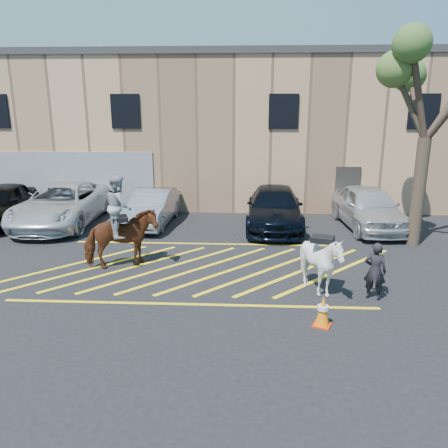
{
  "coord_description": "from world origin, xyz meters",
  "views": [
    {
      "loc": [
        1.39,
        -12.82,
        4.84
      ],
      "look_at": [
        0.73,
        0.2,
        1.3
      ],
      "focal_mm": 35.0,
      "sensor_mm": 36.0,
      "label": 1
    }
  ],
  "objects_px": {
    "mounted_bay": "(120,231)",
    "saddled_white": "(321,263)",
    "car_silver_sedan": "(152,207)",
    "car_blue_suv": "(274,208)",
    "traffic_cone": "(323,311)",
    "car_white_pickup": "(62,204)",
    "car_white_suv": "(368,207)",
    "car_black_suv": "(0,204)",
    "tree": "(432,79)",
    "handler": "(375,271)"
  },
  "relations": [
    {
      "from": "car_silver_sedan",
      "to": "car_blue_suv",
      "type": "bearing_deg",
      "value": 2.36
    },
    {
      "from": "car_white_pickup",
      "to": "mounted_bay",
      "type": "xyz_separation_m",
      "value": [
        3.9,
        -4.94,
        0.31
      ]
    },
    {
      "from": "car_silver_sedan",
      "to": "car_blue_suv",
      "type": "relative_size",
      "value": 0.81
    },
    {
      "from": "car_blue_suv",
      "to": "tree",
      "type": "distance_m",
      "value": 7.24
    },
    {
      "from": "car_silver_sedan",
      "to": "mounted_bay",
      "type": "xyz_separation_m",
      "value": [
        0.12,
        -5.1,
        0.44
      ]
    },
    {
      "from": "saddled_white",
      "to": "car_white_suv",
      "type": "bearing_deg",
      "value": 65.92
    },
    {
      "from": "car_white_suv",
      "to": "car_blue_suv",
      "type": "bearing_deg",
      "value": 176.01
    },
    {
      "from": "car_white_pickup",
      "to": "car_silver_sedan",
      "type": "xyz_separation_m",
      "value": [
        3.78,
        0.16,
        -0.12
      ]
    },
    {
      "from": "car_white_pickup",
      "to": "car_silver_sedan",
      "type": "distance_m",
      "value": 3.78
    },
    {
      "from": "car_silver_sedan",
      "to": "car_blue_suv",
      "type": "height_order",
      "value": "car_blue_suv"
    },
    {
      "from": "car_blue_suv",
      "to": "car_white_pickup",
      "type": "bearing_deg",
      "value": -176.95
    },
    {
      "from": "car_white_suv",
      "to": "handler",
      "type": "xyz_separation_m",
      "value": [
        -1.65,
        -6.92,
        -0.1
      ]
    },
    {
      "from": "car_white_suv",
      "to": "car_black_suv",
      "type": "bearing_deg",
      "value": 176.36
    },
    {
      "from": "car_blue_suv",
      "to": "traffic_cone",
      "type": "relative_size",
      "value": 7.46
    },
    {
      "from": "mounted_bay",
      "to": "saddled_white",
      "type": "height_order",
      "value": "mounted_bay"
    },
    {
      "from": "saddled_white",
      "to": "car_blue_suv",
      "type": "bearing_deg",
      "value": 96.92
    },
    {
      "from": "car_black_suv",
      "to": "saddled_white",
      "type": "distance_m",
      "value": 14.01
    },
    {
      "from": "car_blue_suv",
      "to": "car_white_suv",
      "type": "height_order",
      "value": "car_white_suv"
    },
    {
      "from": "car_blue_suv",
      "to": "traffic_cone",
      "type": "bearing_deg",
      "value": -83.56
    },
    {
      "from": "car_white_suv",
      "to": "tree",
      "type": "distance_m",
      "value": 5.43
    },
    {
      "from": "car_black_suv",
      "to": "handler",
      "type": "distance_m",
      "value": 15.3
    },
    {
      "from": "car_white_pickup",
      "to": "car_white_suv",
      "type": "xyz_separation_m",
      "value": [
        12.66,
        0.09,
        0.01
      ]
    },
    {
      "from": "car_white_suv",
      "to": "handler",
      "type": "height_order",
      "value": "car_white_suv"
    },
    {
      "from": "saddled_white",
      "to": "traffic_cone",
      "type": "xyz_separation_m",
      "value": [
        -0.22,
        -1.78,
        -0.49
      ]
    },
    {
      "from": "traffic_cone",
      "to": "car_black_suv",
      "type": "bearing_deg",
      "value": 145.32
    },
    {
      "from": "car_white_suv",
      "to": "saddled_white",
      "type": "bearing_deg",
      "value": -117.98
    },
    {
      "from": "car_blue_suv",
      "to": "saddled_white",
      "type": "bearing_deg",
      "value": -80.64
    },
    {
      "from": "car_white_pickup",
      "to": "car_blue_suv",
      "type": "bearing_deg",
      "value": -0.23
    },
    {
      "from": "car_black_suv",
      "to": "tree",
      "type": "bearing_deg",
      "value": -13.98
    },
    {
      "from": "car_black_suv",
      "to": "mounted_bay",
      "type": "relative_size",
      "value": 1.7
    },
    {
      "from": "handler",
      "to": "car_white_suv",
      "type": "bearing_deg",
      "value": -81.31
    },
    {
      "from": "mounted_bay",
      "to": "car_black_suv",
      "type": "bearing_deg",
      "value": 142.94
    },
    {
      "from": "car_black_suv",
      "to": "car_blue_suv",
      "type": "xyz_separation_m",
      "value": [
        11.54,
        0.07,
        -0.05
      ]
    },
    {
      "from": "car_black_suv",
      "to": "car_silver_sedan",
      "type": "bearing_deg",
      "value": -5.15
    },
    {
      "from": "traffic_cone",
      "to": "car_silver_sedan",
      "type": "bearing_deg",
      "value": 123.64
    },
    {
      "from": "traffic_cone",
      "to": "car_blue_suv",
      "type": "bearing_deg",
      "value": 94.0
    },
    {
      "from": "car_white_suv",
      "to": "handler",
      "type": "relative_size",
      "value": 3.32
    },
    {
      "from": "car_black_suv",
      "to": "tree",
      "type": "relative_size",
      "value": 0.67
    },
    {
      "from": "car_black_suv",
      "to": "mounted_bay",
      "type": "height_order",
      "value": "mounted_bay"
    },
    {
      "from": "car_white_suv",
      "to": "car_white_pickup",
      "type": "bearing_deg",
      "value": 176.5
    },
    {
      "from": "mounted_bay",
      "to": "saddled_white",
      "type": "xyz_separation_m",
      "value": [
        5.78,
        -1.66,
        -0.3
      ]
    },
    {
      "from": "mounted_bay",
      "to": "tree",
      "type": "height_order",
      "value": "tree"
    },
    {
      "from": "tree",
      "to": "car_white_suv",
      "type": "bearing_deg",
      "value": 114.84
    },
    {
      "from": "car_silver_sedan",
      "to": "mounted_bay",
      "type": "height_order",
      "value": "mounted_bay"
    },
    {
      "from": "car_white_pickup",
      "to": "saddled_white",
      "type": "distance_m",
      "value": 11.71
    },
    {
      "from": "car_black_suv",
      "to": "car_white_pickup",
      "type": "distance_m",
      "value": 2.67
    },
    {
      "from": "car_silver_sedan",
      "to": "traffic_cone",
      "type": "height_order",
      "value": "car_silver_sedan"
    },
    {
      "from": "car_blue_suv",
      "to": "car_silver_sedan",
      "type": "bearing_deg",
      "value": -178.35
    },
    {
      "from": "car_black_suv",
      "to": "car_white_suv",
      "type": "distance_m",
      "value": 15.33
    },
    {
      "from": "car_silver_sedan",
      "to": "car_blue_suv",
      "type": "distance_m",
      "value": 5.09
    }
  ]
}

